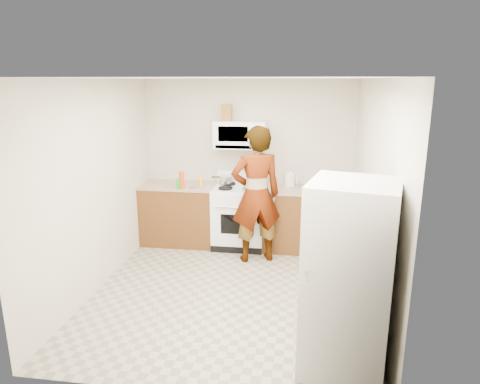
% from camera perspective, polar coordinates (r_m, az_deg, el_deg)
% --- Properties ---
extents(floor, '(3.60, 3.60, 0.00)m').
position_cam_1_polar(floor, '(5.34, -1.40, -13.00)').
color(floor, gray).
rests_on(floor, ground).
extents(back_wall, '(3.20, 0.02, 2.50)m').
position_cam_1_polar(back_wall, '(6.61, 1.12, 3.97)').
color(back_wall, beige).
rests_on(back_wall, floor).
extents(right_wall, '(0.02, 3.60, 2.50)m').
position_cam_1_polar(right_wall, '(4.88, 17.24, -0.57)').
color(right_wall, beige).
rests_on(right_wall, floor).
extents(cabinet_left, '(1.12, 0.62, 0.90)m').
position_cam_1_polar(cabinet_left, '(6.73, -8.07, -3.01)').
color(cabinet_left, '#582E15').
rests_on(cabinet_left, floor).
extents(counter_left, '(1.14, 0.64, 0.03)m').
position_cam_1_polar(counter_left, '(6.61, -8.21, 0.85)').
color(counter_left, tan).
rests_on(counter_left, cabinet_left).
extents(cabinet_right, '(0.80, 0.62, 0.90)m').
position_cam_1_polar(cabinet_right, '(6.48, 6.74, -3.68)').
color(cabinet_right, '#582E15').
rests_on(cabinet_right, floor).
extents(counter_right, '(0.82, 0.64, 0.03)m').
position_cam_1_polar(counter_right, '(6.35, 6.87, 0.33)').
color(counter_right, tan).
rests_on(counter_right, cabinet_right).
extents(gas_range, '(0.76, 0.65, 1.13)m').
position_cam_1_polar(gas_range, '(6.52, -0.12, -3.13)').
color(gas_range, white).
rests_on(gas_range, floor).
extents(microwave, '(0.76, 0.38, 0.40)m').
position_cam_1_polar(microwave, '(6.38, 0.04, 7.67)').
color(microwave, white).
rests_on(microwave, back_wall).
extents(person, '(0.81, 0.67, 1.91)m').
position_cam_1_polar(person, '(5.87, 2.16, -0.39)').
color(person, tan).
rests_on(person, floor).
extents(fridge, '(0.84, 0.84, 1.70)m').
position_cam_1_polar(fridge, '(3.79, 14.32, -11.26)').
color(fridge, silver).
rests_on(fridge, floor).
extents(kettle, '(0.19, 0.19, 0.19)m').
position_cam_1_polar(kettle, '(6.47, 6.66, 1.63)').
color(kettle, white).
rests_on(kettle, counter_right).
extents(jug, '(0.14, 0.14, 0.24)m').
position_cam_1_polar(jug, '(6.39, -1.75, 10.55)').
color(jug, brown).
rests_on(jug, microwave).
extents(saucepan, '(0.21, 0.21, 0.11)m').
position_cam_1_polar(saucepan, '(6.54, -1.96, 1.66)').
color(saucepan, silver).
rests_on(saucepan, gas_range).
extents(tray, '(0.25, 0.16, 0.05)m').
position_cam_1_polar(tray, '(6.21, 1.57, 0.48)').
color(tray, white).
rests_on(tray, gas_range).
extents(bottle_spray, '(0.09, 0.09, 0.26)m').
position_cam_1_polar(bottle_spray, '(6.30, -7.77, 1.55)').
color(bottle_spray, '#C73F0E').
rests_on(bottle_spray, counter_left).
extents(bottle_hot_sauce, '(0.07, 0.07, 0.17)m').
position_cam_1_polar(bottle_hot_sauce, '(6.42, -5.26, 1.50)').
color(bottle_hot_sauce, '#FFA91C').
rests_on(bottle_hot_sauce, counter_left).
extents(bottle_green_cap, '(0.06, 0.06, 0.16)m').
position_cam_1_polar(bottle_green_cap, '(6.28, -8.24, 1.06)').
color(bottle_green_cap, '#18881A').
rests_on(bottle_green_cap, counter_left).
extents(pot_lid, '(0.30, 0.30, 0.01)m').
position_cam_1_polar(pot_lid, '(6.40, -5.82, 0.69)').
color(pot_lid, white).
rests_on(pot_lid, counter_left).
extents(broom, '(0.20, 0.20, 1.22)m').
position_cam_1_polar(broom, '(6.21, 14.86, -3.25)').
color(broom, white).
rests_on(broom, floor).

